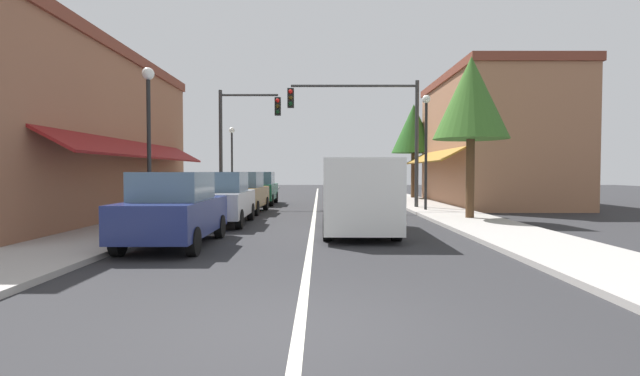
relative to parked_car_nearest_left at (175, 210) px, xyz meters
name	(u,v)px	position (x,y,z in m)	size (l,w,h in m)	color
ground_plane	(315,208)	(3.23, 11.99, -0.88)	(80.00, 80.00, 0.00)	#28282B
sidewalk_left	(204,206)	(-2.27, 11.99, -0.82)	(2.60, 56.00, 0.12)	#A39E99
sidewalk_right	(426,206)	(8.73, 11.99, -0.82)	(2.60, 56.00, 0.12)	#A39E99
lane_center_stripe	(315,208)	(3.23, 11.99, -0.88)	(0.14, 52.00, 0.01)	silver
storefront_left_block	(65,134)	(-5.84, 5.99, 2.26)	(5.86, 14.20, 6.28)	#8E5B42
storefront_right_block	(494,140)	(12.76, 13.99, 2.58)	(6.78, 10.20, 6.91)	#9E6B4C
parked_car_nearest_left	(175,210)	(0.00, 0.00, 0.00)	(1.81, 4.12, 1.77)	navy
parked_car_second_left	(222,198)	(0.16, 4.59, 0.00)	(1.84, 4.13, 1.77)	#B7BABF
parked_car_third_left	(243,193)	(0.14, 9.03, 0.00)	(1.88, 4.15, 1.77)	brown
parked_car_far_left	(259,188)	(0.16, 14.25, 0.00)	(1.81, 4.12, 1.77)	#0F4C33
van_in_lane	(358,193)	(4.57, 2.45, 0.27)	(2.07, 5.21, 2.12)	silver
traffic_signal_mast_arm	(373,120)	(5.93, 10.93, 3.31)	(6.17, 0.50, 6.06)	#333333
traffic_signal_left_corner	(240,130)	(-0.57, 12.58, 3.00)	(3.16, 0.50, 5.90)	#333333
street_lamp_left_near	(149,122)	(-1.58, 2.70, 2.37)	(0.36, 0.36, 4.83)	black
street_lamp_right_mid	(426,134)	(8.09, 9.31, 2.53)	(0.36, 0.36, 5.11)	black
street_lamp_left_far	(232,151)	(-1.92, 17.54, 2.18)	(0.36, 0.36, 4.50)	black
tree_right_near	(471,99)	(8.89, 5.75, 3.51)	(2.69, 2.69, 5.91)	#4C331E
tree_right_far	(414,129)	(9.48, 18.98, 3.63)	(2.83, 2.83, 6.11)	#4C331E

